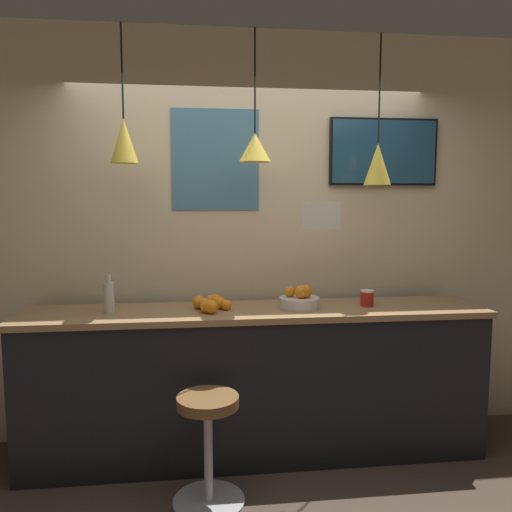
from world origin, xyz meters
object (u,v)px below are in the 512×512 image
at_px(bar_stool, 208,434).
at_px(mounted_tv, 383,152).
at_px(spread_jar, 367,298).
at_px(fruit_bowl, 300,299).
at_px(juice_bottle, 109,297).

bearing_deg(bar_stool, mounted_tv, 33.54).
bearing_deg(mounted_tv, bar_stool, -146.46).
xyz_separation_m(bar_stool, spread_jar, (1.09, 0.51, 0.65)).
bearing_deg(fruit_bowl, mounted_tv, 27.34).
distance_m(fruit_bowl, mounted_tv, 1.26).
relative_size(fruit_bowl, spread_jar, 2.42).
xyz_separation_m(fruit_bowl, mounted_tv, (0.68, 0.35, 1.00)).
height_order(fruit_bowl, mounted_tv, mounted_tv).
distance_m(bar_stool, fruit_bowl, 1.04).
relative_size(fruit_bowl, juice_bottle, 1.08).
bearing_deg(spread_jar, fruit_bowl, 179.95).
height_order(bar_stool, spread_jar, spread_jar).
distance_m(fruit_bowl, spread_jar, 0.46).
height_order(bar_stool, fruit_bowl, fruit_bowl).
distance_m(juice_bottle, mounted_tv, 2.17).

